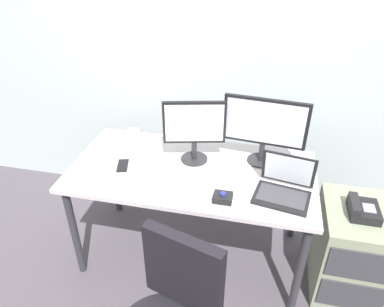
{
  "coord_description": "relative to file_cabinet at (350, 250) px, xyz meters",
  "views": [
    {
      "loc": [
        0.42,
        -1.88,
        2.09
      ],
      "look_at": [
        0.0,
        0.0,
        0.88
      ],
      "focal_mm": 33.7,
      "sensor_mm": 36.0,
      "label": 1
    }
  ],
  "objects": [
    {
      "name": "coffee_mug",
      "position": [
        -1.55,
        0.3,
        0.49
      ],
      "size": [
        0.1,
        0.09,
        0.1
      ],
      "color": "silver",
      "rests_on": "desk"
    },
    {
      "name": "ground_plane",
      "position": [
        -1.06,
        0.05,
        -0.32
      ],
      "size": [
        8.0,
        8.0,
        0.0
      ],
      "primitive_type": "plane",
      "color": "#4B454D"
    },
    {
      "name": "laptop",
      "position": [
        -0.48,
        -0.09,
        0.49
      ],
      "size": [
        0.35,
        0.31,
        0.24
      ],
      "color": "black",
      "rests_on": "desk"
    },
    {
      "name": "paper_notepad",
      "position": [
        -1.31,
        -0.02,
        0.45
      ],
      "size": [
        0.2,
        0.24,
        0.01
      ],
      "primitive_type": "cube",
      "rotation": [
        0.0,
        0.0,
        -0.29
      ],
      "color": "white",
      "rests_on": "desk"
    },
    {
      "name": "monitor_side",
      "position": [
        -1.07,
        0.16,
        0.69
      ],
      "size": [
        0.4,
        0.18,
        0.43
      ],
      "color": "#262628",
      "rests_on": "desk"
    },
    {
      "name": "desk",
      "position": [
        -1.06,
        0.05,
        0.36
      ],
      "size": [
        1.58,
        0.8,
        0.76
      ],
      "color": "silver",
      "rests_on": "ground"
    },
    {
      "name": "cell_phone",
      "position": [
        -1.51,
        -0.02,
        0.45
      ],
      "size": [
        0.1,
        0.15,
        0.01
      ],
      "primitive_type": "cube",
      "rotation": [
        0.0,
        0.0,
        0.27
      ],
      "color": "black",
      "rests_on": "desk"
    },
    {
      "name": "trackball_mouse",
      "position": [
        -0.82,
        -0.22,
        0.46
      ],
      "size": [
        0.11,
        0.09,
        0.07
      ],
      "color": "black",
      "rests_on": "desk"
    },
    {
      "name": "back_wall",
      "position": [
        -1.06,
        0.8,
        1.08
      ],
      "size": [
        6.0,
        0.1,
        2.8
      ],
      "primitive_type": "cube",
      "color": "#AEBCBE",
      "rests_on": "ground"
    },
    {
      "name": "keyboard",
      "position": [
        -1.36,
        -0.24,
        0.45
      ],
      "size": [
        0.42,
        0.16,
        0.03
      ],
      "color": "silver",
      "rests_on": "desk"
    },
    {
      "name": "file_cabinet",
      "position": [
        0.0,
        0.0,
        0.0
      ],
      "size": [
        0.42,
        0.53,
        0.64
      ],
      "color": "gray",
      "rests_on": "ground"
    },
    {
      "name": "monitor_main",
      "position": [
        -0.63,
        0.24,
        0.71
      ],
      "size": [
        0.53,
        0.18,
        0.45
      ],
      "color": "#262628",
      "rests_on": "desk"
    },
    {
      "name": "desk_phone",
      "position": [
        -0.01,
        -0.02,
        0.35
      ],
      "size": [
        0.17,
        0.2,
        0.09
      ],
      "color": "black",
      "rests_on": "file_cabinet"
    }
  ]
}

